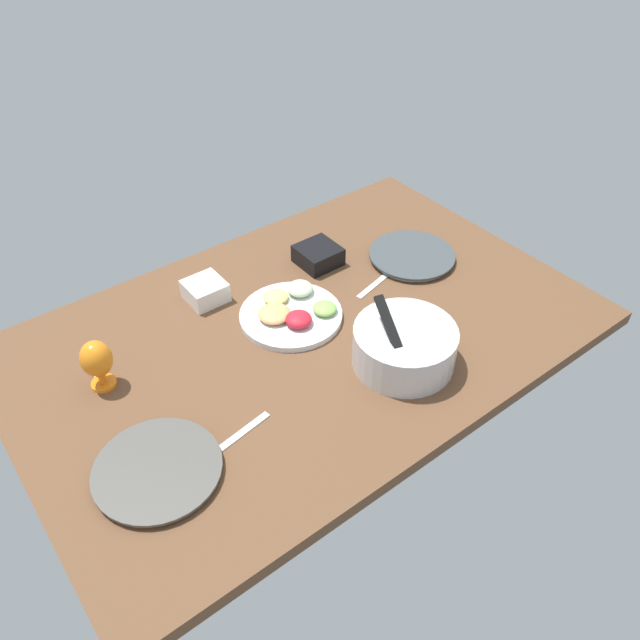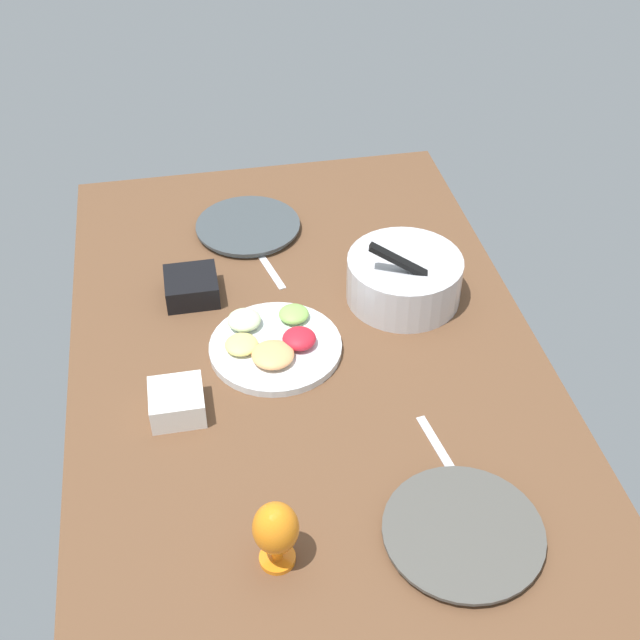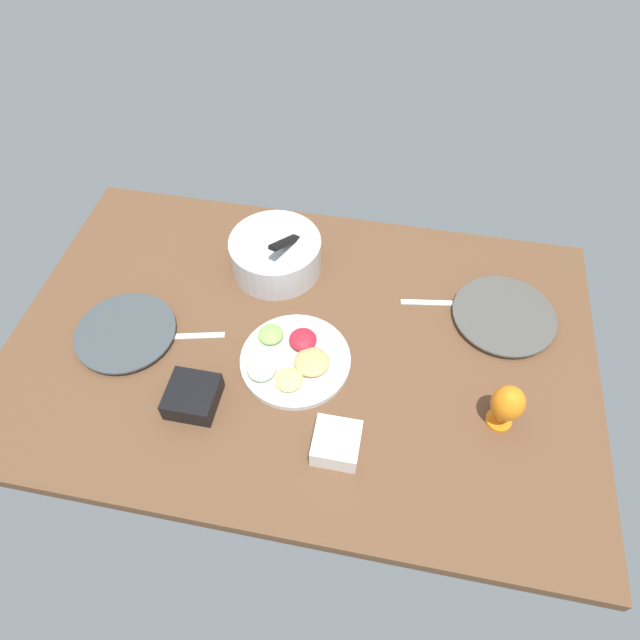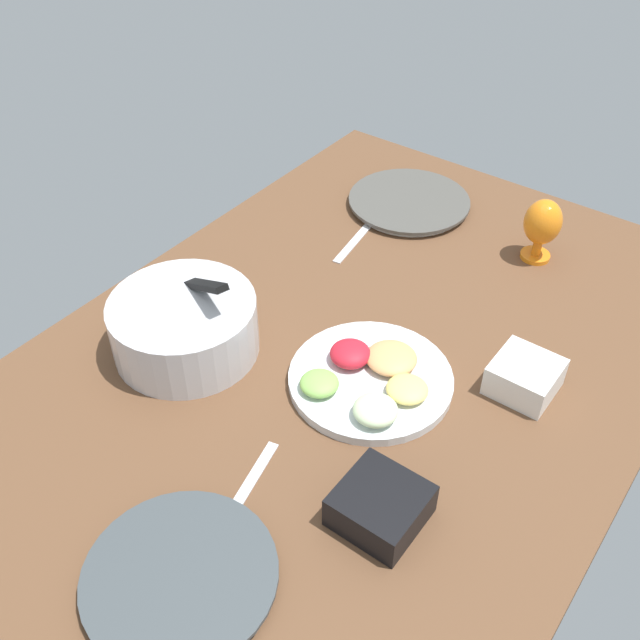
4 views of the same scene
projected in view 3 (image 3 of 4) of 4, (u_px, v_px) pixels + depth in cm
name	position (u px, v px, depth cm)	size (l,w,h in cm)	color
ground_plane	(301.00, 346.00, 153.21)	(160.00, 104.00, 4.00)	brown
dinner_plate_left	(126.00, 333.00, 152.15)	(27.63, 27.63, 1.99)	silver
dinner_plate_right	(504.00, 316.00, 155.74)	(29.03, 29.03, 1.99)	silver
mixing_bowl	(276.00, 253.00, 163.88)	(27.16, 27.16, 18.00)	silver
fruit_platter	(292.00, 359.00, 146.11)	(29.58, 29.58, 5.20)	silver
hurricane_glass_orange	(507.00, 404.00, 130.11)	(8.00, 8.00, 14.33)	orange
square_bowl_white	(336.00, 443.00, 129.84)	(11.01, 11.01, 6.04)	white
square_bowl_black	(192.00, 396.00, 137.58)	(12.43, 12.43, 5.89)	black
fork_by_left_plate	(192.00, 336.00, 152.51)	(18.00, 1.80, 0.60)	silver
fork_by_right_plate	(432.00, 302.00, 159.76)	(18.00, 1.80, 0.60)	silver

